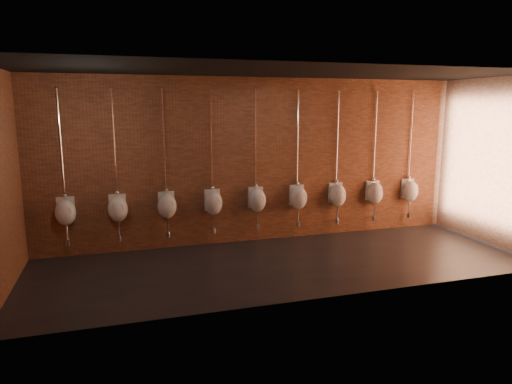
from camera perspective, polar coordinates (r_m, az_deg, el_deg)
ground at (r=7.92m, az=3.70°, el=-8.90°), size 8.50×8.50×0.00m
room_shell at (r=7.50m, az=3.89°, el=5.76°), size 8.54×3.04×3.22m
urinal_0 at (r=8.60m, az=-22.72°, el=-2.22°), size 0.36×0.31×2.71m
urinal_1 at (r=8.55m, az=-16.90°, el=-1.92°), size 0.36×0.31×2.71m
urinal_2 at (r=8.59m, az=-11.07°, el=-1.60°), size 0.36×0.31×2.71m
urinal_3 at (r=8.72m, az=-5.36°, el=-1.27°), size 0.36×0.31×2.71m
urinal_4 at (r=8.93m, az=0.13°, el=-0.94°), size 0.36×0.31×2.71m
urinal_5 at (r=9.22m, az=5.32°, el=-0.62°), size 0.36×0.31×2.71m
urinal_6 at (r=9.58m, az=10.16°, el=-0.32°), size 0.36×0.31×2.71m
urinal_7 at (r=10.00m, az=14.62°, el=-0.04°), size 0.36×0.31×2.71m
urinal_8 at (r=10.48m, az=18.69°, el=0.22°), size 0.36×0.31×2.71m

